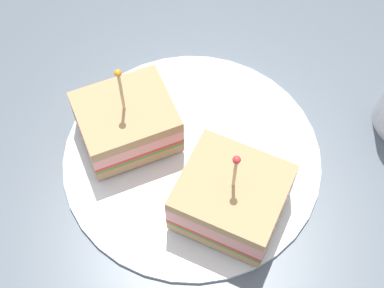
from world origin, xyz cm
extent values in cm
cube|color=#4C5660|center=(0.00, 0.00, -1.00)|extent=(104.83, 104.83, 2.00)
cylinder|color=white|center=(0.00, 0.00, 0.46)|extent=(26.00, 26.00, 0.91)
cube|color=tan|center=(-3.76, -5.69, 1.56)|extent=(8.94, 10.14, 1.29)
cube|color=#478438|center=(-3.76, -5.69, 2.40)|extent=(8.94, 10.14, 0.40)
cube|color=red|center=(-3.76, -5.69, 2.85)|extent=(8.94, 10.14, 0.50)
cube|color=#E59389|center=(-3.76, -5.69, 3.82)|extent=(8.94, 10.14, 1.44)
cube|color=tan|center=(-3.76, -5.69, 5.18)|extent=(8.94, 10.14, 1.29)
cylinder|color=tan|center=(-3.76, -5.69, 8.21)|extent=(0.30, 0.30, 6.04)
sphere|color=orange|center=(-3.76, -5.69, 11.23)|extent=(0.70, 0.70, 0.70)
cube|color=tan|center=(6.74, 2.00, 1.51)|extent=(12.39, 12.51, 1.20)
cube|color=#478438|center=(6.74, 2.00, 2.31)|extent=(12.39, 12.51, 0.40)
cube|color=red|center=(6.74, 2.00, 2.76)|extent=(12.39, 12.51, 0.50)
cube|color=#E59389|center=(6.74, 2.00, 3.99)|extent=(12.39, 12.51, 1.96)
cube|color=tan|center=(6.74, 2.00, 5.58)|extent=(12.39, 12.51, 1.20)
cylinder|color=tan|center=(6.74, 2.00, 8.09)|extent=(0.30, 0.30, 5.02)
sphere|color=red|center=(6.74, 2.00, 10.60)|extent=(0.70, 0.70, 0.70)
camera|label=1|loc=(27.75, -7.03, 51.12)|focal=53.97mm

